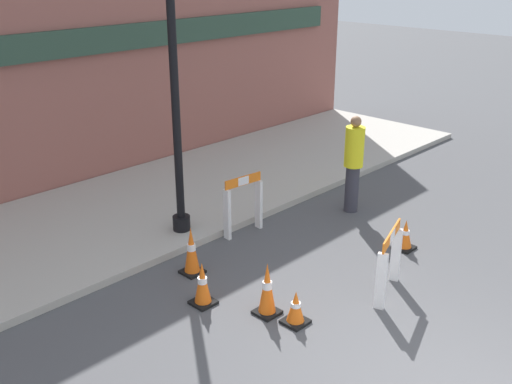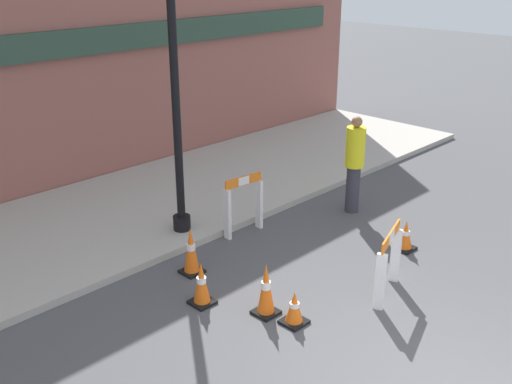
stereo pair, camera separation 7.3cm
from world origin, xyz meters
The scene contains 10 objects.
sidewalk_slab centered at (0.00, 6.35, 0.06)m, with size 18.00×3.69×0.11m.
storefront_facade centered at (0.00, 8.27, 2.75)m, with size 18.00×0.22×5.50m.
barricade_0 centered at (1.46, 1.58, 0.52)m, with size 0.87×0.40×0.95m.
barricade_1 centered at (1.45, 4.35, 0.53)m, with size 0.73×0.20×1.00m.
traffic_cone_0 centered at (-0.02, 3.93, 0.35)m, with size 0.30×0.30×0.73m.
traffic_cone_1 centered at (0.05, 2.02, 0.22)m, with size 0.30×0.30×0.45m.
traffic_cone_2 centered at (-0.46, 3.19, 0.30)m, with size 0.30×0.30×0.61m.
traffic_cone_3 centered at (2.80, 2.12, 0.23)m, with size 0.30×0.30×0.49m.
traffic_cone_4 centered at (-0.04, 2.42, 0.36)m, with size 0.30×0.30×0.73m.
person_worker centered at (3.45, 3.62, 0.95)m, with size 0.39×0.39×1.75m.
Camera 1 is at (-4.88, -2.06, 4.33)m, focal length 42.00 mm.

